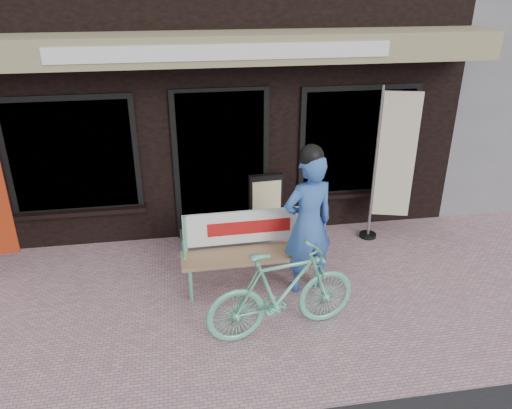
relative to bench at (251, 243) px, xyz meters
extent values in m
plane|color=#B48A93|center=(-0.21, -0.66, -0.55)|extent=(70.00, 70.00, 0.00)
cube|color=black|center=(-0.21, 4.34, 1.25)|extent=(7.00, 6.00, 3.60)
cube|color=#958C64|center=(-0.21, 0.99, 2.20)|extent=(7.00, 0.80, 0.35)
cube|color=white|center=(-0.21, 0.58, 2.20)|extent=(4.00, 0.02, 0.18)
cube|color=black|center=(-0.21, 1.32, 0.55)|extent=(1.20, 0.06, 2.10)
cube|color=black|center=(-0.21, 1.31, 0.55)|extent=(1.35, 0.04, 2.20)
cube|color=black|center=(-2.21, 1.32, 0.80)|extent=(1.60, 0.06, 1.50)
cube|color=black|center=(1.79, 1.32, 0.80)|extent=(1.60, 0.06, 1.50)
cube|color=black|center=(-2.21, 1.31, 0.80)|extent=(1.75, 0.04, 1.65)
cube|color=black|center=(1.79, 1.31, 0.80)|extent=(1.75, 0.04, 1.65)
cube|color=black|center=(-2.21, 1.26, 0.00)|extent=(1.80, 0.18, 0.06)
cube|color=black|center=(1.79, 1.26, 0.00)|extent=(1.80, 0.18, 0.06)
cube|color=#59595B|center=(-0.21, 1.09, -0.47)|extent=(1.30, 0.45, 0.15)
cylinder|color=#60BD97|center=(-0.76, -0.30, -0.35)|extent=(0.04, 0.04, 0.40)
cylinder|color=#60BD97|center=(-0.77, 0.09, -0.35)|extent=(0.04, 0.04, 0.40)
cylinder|color=#60BD97|center=(0.77, -0.27, -0.35)|extent=(0.04, 0.04, 0.40)
cylinder|color=#60BD97|center=(0.77, 0.12, -0.35)|extent=(0.04, 0.04, 0.40)
cube|color=#9D7C56|center=(0.00, -0.09, -0.12)|extent=(1.74, 0.47, 0.05)
cylinder|color=#60BD97|center=(-0.79, 0.08, 0.12)|extent=(0.04, 0.04, 0.53)
cylinder|color=#60BD97|center=(0.79, 0.12, 0.12)|extent=(0.04, 0.04, 0.53)
cube|color=white|center=(0.00, 0.12, 0.17)|extent=(1.63, 0.07, 0.43)
cube|color=#B21414|center=(0.00, 0.10, 0.17)|extent=(1.04, 0.03, 0.17)
cylinder|color=#60BD97|center=(-0.81, -0.11, 0.05)|extent=(0.05, 0.42, 0.04)
cylinder|color=#60BD97|center=(0.82, -0.07, 0.05)|extent=(0.05, 0.42, 0.04)
imported|color=#3360B1|center=(0.65, -0.24, 0.33)|extent=(0.72, 0.56, 1.76)
sphere|color=black|center=(0.65, -0.24, 1.17)|extent=(0.34, 0.34, 0.28)
imported|color=#60BD97|center=(0.18, -1.02, -0.04)|extent=(1.75, 0.77, 1.02)
cylinder|color=gray|center=(1.90, 0.89, 0.58)|extent=(0.05, 0.05, 2.25)
cylinder|color=gray|center=(2.15, 0.82, 1.62)|extent=(0.50, 0.16, 0.02)
cube|color=beige|center=(2.17, 0.82, 0.73)|extent=(0.50, 0.17, 1.79)
cylinder|color=black|center=(1.90, 0.89, -0.52)|extent=(0.30, 0.30, 0.05)
cube|color=black|center=(0.40, 1.15, -0.06)|extent=(0.50, 0.12, 0.99)
cube|color=beige|center=(0.40, 1.10, 0.05)|extent=(0.42, 0.05, 0.60)
camera|label=1|loc=(-0.80, -5.32, 3.00)|focal=35.00mm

